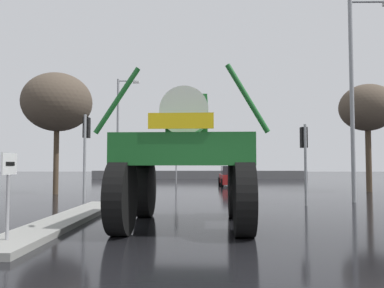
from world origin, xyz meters
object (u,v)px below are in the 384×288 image
object	(u,v)px
streetlight_far_left	(119,126)
bare_tree_left	(57,102)
sedan_ahead	(232,177)
traffic_signal_near_right	(304,146)
traffic_signal_far_left	(176,150)
lane_arrow_sign	(9,180)
streetlight_near_right	(355,88)
traffic_signal_near_left	(86,139)
bare_tree_right	(367,108)
oversize_sprayer	(187,157)

from	to	relation	value
streetlight_far_left	bare_tree_left	xyz separation A→B (m)	(-1.70, -8.71, 0.48)
sedan_ahead	bare_tree_left	distance (m)	13.96
bare_tree_left	traffic_signal_near_right	bearing A→B (deg)	-24.28
traffic_signal_far_left	streetlight_far_left	size ratio (longest dim) A/B	0.47
lane_arrow_sign	streetlight_near_right	xyz separation A→B (m)	(10.77, 9.16, 3.66)
traffic_signal_near_left	streetlight_near_right	xyz separation A→B (m)	(11.52, 1.27, 2.32)
bare_tree_left	bare_tree_right	bearing A→B (deg)	6.78
traffic_signal_near_right	bare_tree_left	size ratio (longest dim) A/B	0.48
lane_arrow_sign	sedan_ahead	distance (m)	22.51
oversize_sprayer	sedan_ahead	size ratio (longest dim) A/B	1.24
lane_arrow_sign	traffic_signal_near_left	bearing A→B (deg)	95.43
streetlight_far_left	traffic_signal_near_right	bearing A→B (deg)	-53.62
sedan_ahead	streetlight_near_right	bearing A→B (deg)	-161.35
traffic_signal_far_left	traffic_signal_near_left	bearing A→B (deg)	-99.55
traffic_signal_near_left	bare_tree_left	distance (m)	6.82
streetlight_near_right	streetlight_far_left	bearing A→B (deg)	135.33
lane_arrow_sign	bare_tree_right	world-z (taller)	bare_tree_right
sedan_ahead	traffic_signal_near_right	world-z (taller)	traffic_signal_near_right
lane_arrow_sign	sedan_ahead	bearing A→B (deg)	73.42
traffic_signal_near_left	bare_tree_right	distance (m)	16.87
streetlight_near_right	bare_tree_right	distance (m)	7.19
streetlight_near_right	oversize_sprayer	bearing A→B (deg)	-138.76
oversize_sprayer	traffic_signal_far_left	bearing A→B (deg)	6.26
sedan_ahead	traffic_signal_near_right	size ratio (longest dim) A/B	1.26
traffic_signal_near_right	bare_tree_right	xyz separation A→B (m)	(5.96, 7.64, 2.66)
streetlight_near_right	lane_arrow_sign	bearing A→B (deg)	-139.61
streetlight_near_right	traffic_signal_near_right	bearing A→B (deg)	-154.28
traffic_signal_near_right	bare_tree_right	size ratio (longest dim) A/B	0.50
traffic_signal_far_left	streetlight_near_right	distance (m)	17.69
streetlight_far_left	bare_tree_left	bearing A→B (deg)	-101.02
lane_arrow_sign	streetlight_near_right	size ratio (longest dim) A/B	0.19
bare_tree_left	traffic_signal_near_left	bearing A→B (deg)	-59.33
sedan_ahead	traffic_signal_near_left	bearing A→B (deg)	151.64
traffic_signal_far_left	bare_tree_right	xyz separation A→B (m)	(12.08, -8.86, 2.20)
streetlight_near_right	sedan_ahead	bearing A→B (deg)	109.33
streetlight_near_right	bare_tree_left	distance (m)	15.37
streetlight_far_left	bare_tree_right	distance (m)	17.68
streetlight_far_left	bare_tree_right	world-z (taller)	streetlight_far_left
bare_tree_left	lane_arrow_sign	bearing A→B (deg)	-73.33
sedan_ahead	bare_tree_left	bearing A→B (deg)	127.43
oversize_sprayer	streetlight_far_left	distance (m)	20.33
bare_tree_left	streetlight_near_right	bearing A→B (deg)	-15.94
sedan_ahead	traffic_signal_near_right	xyz separation A→B (m)	(1.73, -13.66, 1.66)
oversize_sprayer	bare_tree_right	bearing A→B (deg)	-37.45
traffic_signal_near_left	traffic_signal_near_right	size ratio (longest dim) A/B	1.13
sedan_ahead	traffic_signal_near_left	world-z (taller)	traffic_signal_near_left
lane_arrow_sign	bare_tree_right	xyz separation A→B (m)	(14.10, 15.54, 3.69)
traffic_signal_near_left	streetlight_near_right	distance (m)	11.82
traffic_signal_near_left	traffic_signal_far_left	distance (m)	16.73
oversize_sprayer	streetlight_far_left	bearing A→B (deg)	19.12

